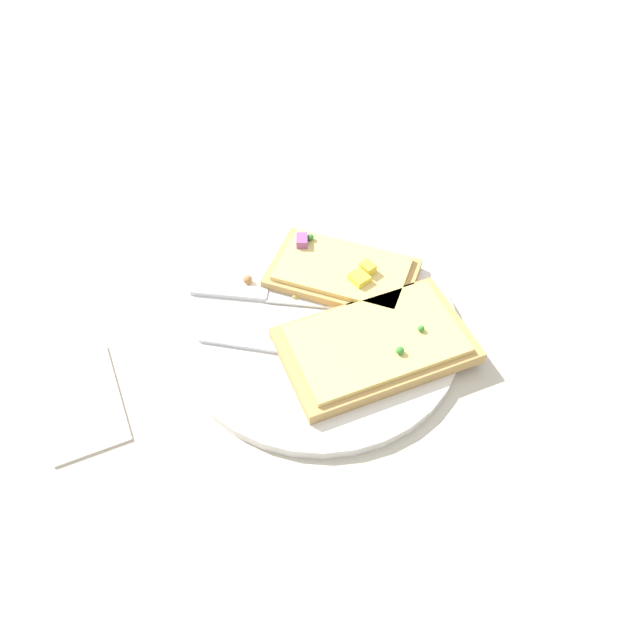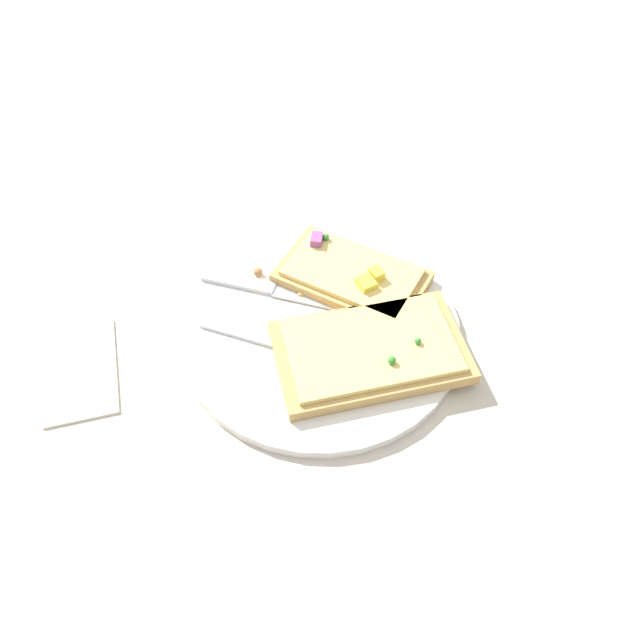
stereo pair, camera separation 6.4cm
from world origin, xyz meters
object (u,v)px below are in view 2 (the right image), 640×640
Objects in this scene: plate at (320,330)px; pizza_slice_main at (370,351)px; pizza_slice_corner at (352,276)px; knife at (282,291)px; fork at (301,348)px; napkin at (80,370)px.

pizza_slice_main is at bearing 37.57° from plate.
knife is at bearing 40.44° from pizza_slice_corner.
knife reaches higher than fork.
knife reaches higher than plate.
pizza_slice_main reaches higher than fork.
plate is 0.04m from fork.
plate is 1.47× the size of knife.
knife is at bearing 101.08° from napkin.
napkin is (-0.04, -0.22, -0.01)m from fork.
plate is at bearing 89.40° from pizza_slice_corner.
pizza_slice_corner reaches higher than pizza_slice_main.
pizza_slice_corner reaches higher than fork.
fork reaches higher than napkin.
pizza_slice_corner is 1.50× the size of napkin.
plate is at bearing -32.67° from knife.
plate is 0.06m from knife.
pizza_slice_main is 0.10m from pizza_slice_corner.
fork is at bearing -47.31° from plate.
pizza_slice_main is at bearing 77.49° from napkin.
napkin is at bearing -155.60° from fork.
fork is (0.02, -0.03, 0.01)m from plate.
knife is 1.68× the size of napkin.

